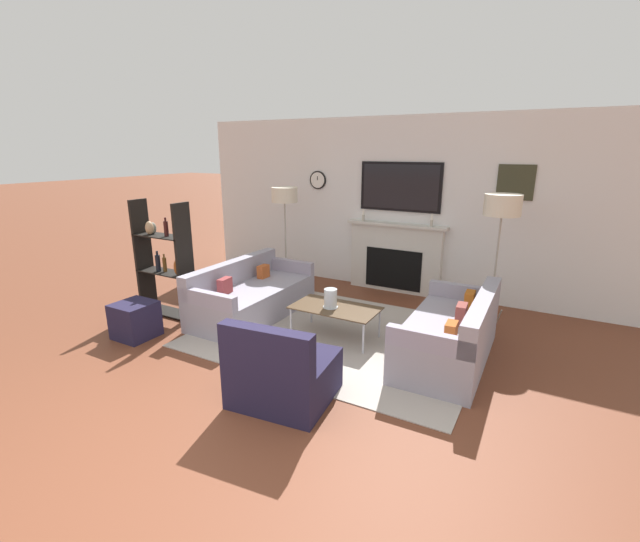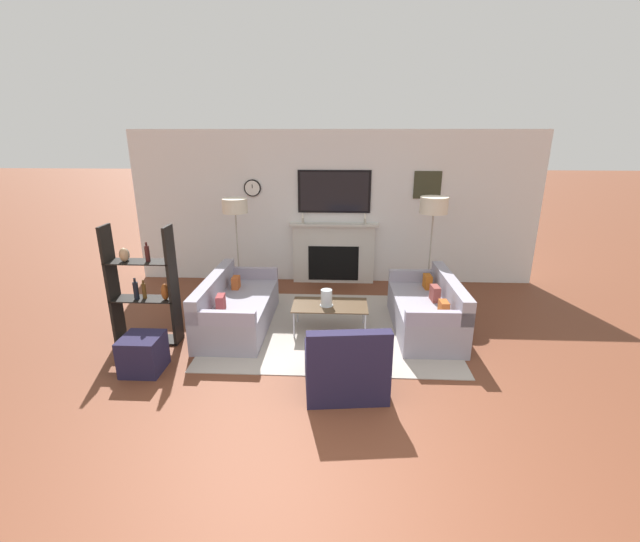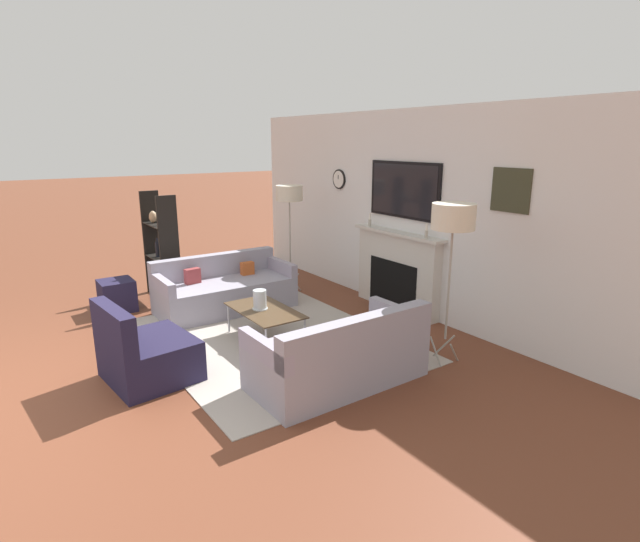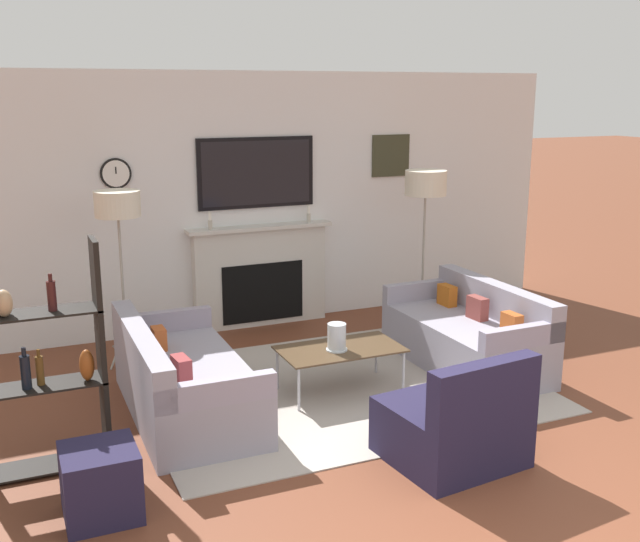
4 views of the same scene
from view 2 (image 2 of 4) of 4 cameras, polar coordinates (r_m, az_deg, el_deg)
name	(u,v)px [view 2 (image 2 of 4)]	position (r m, az deg, el deg)	size (l,w,h in m)	color
ground_plane	(321,486)	(3.76, 0.18, -26.75)	(60.00, 60.00, 0.00)	brown
fireplace_wall	(334,215)	(7.74, 1.90, 7.46)	(7.23, 0.28, 2.70)	silver
area_rug	(331,328)	(6.13, 1.42, -7.54)	(3.30, 2.57, 0.01)	#ACA297
couch_left	(236,309)	(6.19, -11.13, -4.95)	(0.86, 1.84, 0.73)	#938F9E
couch_right	(427,311)	(6.13, 14.12, -5.22)	(0.84, 1.70, 0.76)	#938F9E
armchair	(345,368)	(4.66, 3.39, -12.74)	(0.92, 0.86, 0.81)	#211C38
coffee_table	(330,306)	(5.90, 1.34, -4.73)	(1.03, 0.57, 0.39)	#4C3823
hurricane_candle	(326,299)	(5.83, 0.87, -3.70)	(0.18, 0.18, 0.23)	silver
floor_lamp_left	(235,207)	(7.05, -11.27, 8.33)	(0.40, 0.40, 1.65)	#9E998E
floor_lamp_right	(434,207)	(6.99, 14.94, 8.31)	(0.43, 0.43, 1.70)	#9E998E
shelf_unit	(143,287)	(5.91, -22.54, -1.95)	(0.83, 0.28, 1.56)	black
ottoman	(143,354)	(5.41, -22.52, -10.16)	(0.44, 0.44, 0.43)	#211C38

